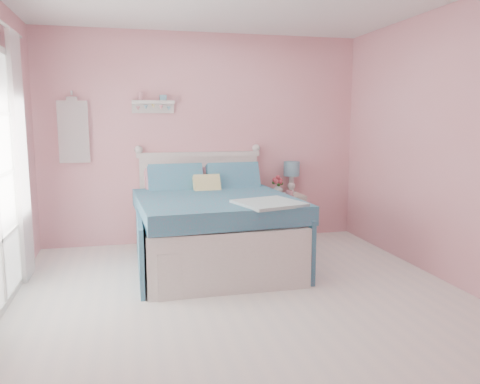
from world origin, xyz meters
name	(u,v)px	position (x,y,z in m)	size (l,w,h in m)	color
floor	(248,305)	(0.00, 0.00, 0.00)	(4.50, 4.50, 0.00)	white
room_shell	(248,114)	(0.00, 0.00, 1.58)	(4.50, 4.50, 4.50)	pink
bed	(213,227)	(-0.08, 1.26, 0.40)	(1.66, 2.02, 1.14)	silver
nightstand	(286,217)	(1.03, 2.03, 0.30)	(0.41, 0.41, 0.59)	beige
table_lamp	(292,171)	(1.13, 2.14, 0.88)	(0.21, 0.21, 0.41)	white
vase	(278,189)	(0.92, 2.07, 0.66)	(0.14, 0.14, 0.14)	silver
teacup	(289,193)	(1.01, 1.88, 0.63)	(0.09, 0.09, 0.07)	#C98695
roses	(278,180)	(0.92, 2.07, 0.77)	(0.14, 0.11, 0.12)	#C04151
wall_shelf	(153,104)	(-0.63, 2.19, 1.73)	(0.50, 0.15, 0.25)	silver
hanging_dress	(73,132)	(-1.55, 2.18, 1.40)	(0.34, 0.03, 0.72)	white
curtain_far	(21,158)	(-1.92, 1.14, 1.18)	(0.04, 0.40, 2.32)	white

